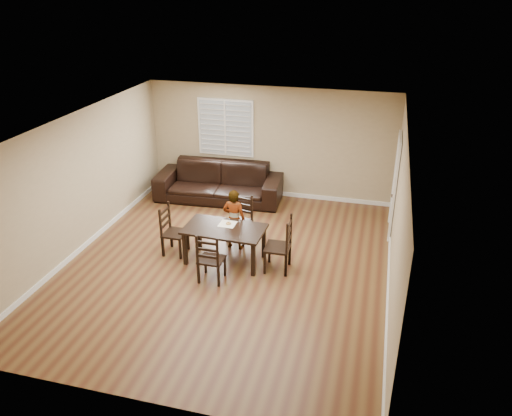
{
  "coord_description": "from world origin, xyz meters",
  "views": [
    {
      "loc": [
        2.6,
        -7.77,
        5.01
      ],
      "look_at": [
        0.43,
        0.53,
        1.0
      ],
      "focal_mm": 35.0,
      "sensor_mm": 36.0,
      "label": 1
    }
  ],
  "objects_px": {
    "chair_near": "(242,219)",
    "chair_right": "(285,247)",
    "chair_far": "(209,262)",
    "sofa": "(219,182)",
    "donut": "(228,223)",
    "child": "(234,219)",
    "chair_left": "(169,231)",
    "dining_table": "(225,232)"
  },
  "relations": [
    {
      "from": "chair_near",
      "to": "chair_right",
      "type": "distance_m",
      "value": 1.49
    },
    {
      "from": "chair_left",
      "to": "sofa",
      "type": "height_order",
      "value": "chair_left"
    },
    {
      "from": "chair_near",
      "to": "donut",
      "type": "bearing_deg",
      "value": -79.66
    },
    {
      "from": "donut",
      "to": "chair_far",
      "type": "bearing_deg",
      "value": -93.31
    },
    {
      "from": "chair_far",
      "to": "child",
      "type": "distance_m",
      "value": 1.37
    },
    {
      "from": "dining_table",
      "to": "chair_far",
      "type": "relative_size",
      "value": 1.6
    },
    {
      "from": "dining_table",
      "to": "chair_left",
      "type": "bearing_deg",
      "value": -179.9
    },
    {
      "from": "dining_table",
      "to": "chair_right",
      "type": "xyz_separation_m",
      "value": [
        1.17,
        -0.04,
        -0.13
      ]
    },
    {
      "from": "chair_near",
      "to": "chair_left",
      "type": "height_order",
      "value": "chair_left"
    },
    {
      "from": "sofa",
      "to": "child",
      "type": "bearing_deg",
      "value": -67.95
    },
    {
      "from": "child",
      "to": "chair_right",
      "type": "bearing_deg",
      "value": 154.81
    },
    {
      "from": "chair_near",
      "to": "sofa",
      "type": "xyz_separation_m",
      "value": [
        -1.11,
        1.81,
        -0.01
      ]
    },
    {
      "from": "dining_table",
      "to": "sofa",
      "type": "height_order",
      "value": "sofa"
    },
    {
      "from": "dining_table",
      "to": "chair_far",
      "type": "xyz_separation_m",
      "value": [
        -0.03,
        -0.8,
        -0.18
      ]
    },
    {
      "from": "chair_near",
      "to": "chair_right",
      "type": "height_order",
      "value": "chair_right"
    },
    {
      "from": "chair_near",
      "to": "child",
      "type": "xyz_separation_m",
      "value": [
        -0.04,
        -0.42,
        0.18
      ]
    },
    {
      "from": "donut",
      "to": "sofa",
      "type": "relative_size",
      "value": 0.03
    },
    {
      "from": "chair_far",
      "to": "child",
      "type": "height_order",
      "value": "child"
    },
    {
      "from": "chair_near",
      "to": "dining_table",
      "type": "bearing_deg",
      "value": -80.73
    },
    {
      "from": "sofa",
      "to": "chair_left",
      "type": "bearing_deg",
      "value": -96.0
    },
    {
      "from": "dining_table",
      "to": "chair_right",
      "type": "height_order",
      "value": "chair_right"
    },
    {
      "from": "chair_right",
      "to": "child",
      "type": "xyz_separation_m",
      "value": [
        -1.14,
        0.59,
        0.14
      ]
    },
    {
      "from": "chair_far",
      "to": "chair_right",
      "type": "distance_m",
      "value": 1.42
    },
    {
      "from": "chair_right",
      "to": "child",
      "type": "height_order",
      "value": "child"
    },
    {
      "from": "dining_table",
      "to": "chair_near",
      "type": "distance_m",
      "value": 0.98
    },
    {
      "from": "dining_table",
      "to": "chair_near",
      "type": "xyz_separation_m",
      "value": [
        0.06,
        0.96,
        -0.17
      ]
    },
    {
      "from": "chair_far",
      "to": "sofa",
      "type": "height_order",
      "value": "chair_far"
    },
    {
      "from": "dining_table",
      "to": "sofa",
      "type": "bearing_deg",
      "value": 113.07
    },
    {
      "from": "chair_far",
      "to": "chair_right",
      "type": "xyz_separation_m",
      "value": [
        1.2,
        0.76,
        0.05
      ]
    },
    {
      "from": "child",
      "to": "sofa",
      "type": "height_order",
      "value": "child"
    },
    {
      "from": "dining_table",
      "to": "sofa",
      "type": "xyz_separation_m",
      "value": [
        -1.04,
        2.77,
        -0.18
      ]
    },
    {
      "from": "chair_near",
      "to": "chair_left",
      "type": "xyz_separation_m",
      "value": [
        -1.22,
        -0.92,
        0.01
      ]
    },
    {
      "from": "chair_near",
      "to": "child",
      "type": "bearing_deg",
      "value": -82.43
    },
    {
      "from": "chair_far",
      "to": "donut",
      "type": "relative_size",
      "value": 9.34
    },
    {
      "from": "chair_near",
      "to": "chair_right",
      "type": "xyz_separation_m",
      "value": [
        1.1,
        -1.0,
        0.04
      ]
    },
    {
      "from": "chair_left",
      "to": "child",
      "type": "distance_m",
      "value": 1.29
    },
    {
      "from": "child",
      "to": "donut",
      "type": "height_order",
      "value": "child"
    },
    {
      "from": "chair_near",
      "to": "chair_far",
      "type": "relative_size",
      "value": 1.02
    },
    {
      "from": "child",
      "to": "chair_near",
      "type": "bearing_deg",
      "value": -93.45
    },
    {
      "from": "chair_far",
      "to": "chair_left",
      "type": "height_order",
      "value": "chair_left"
    },
    {
      "from": "chair_right",
      "to": "chair_far",
      "type": "bearing_deg",
      "value": -59.04
    },
    {
      "from": "donut",
      "to": "chair_left",
      "type": "bearing_deg",
      "value": -174.11
    }
  ]
}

